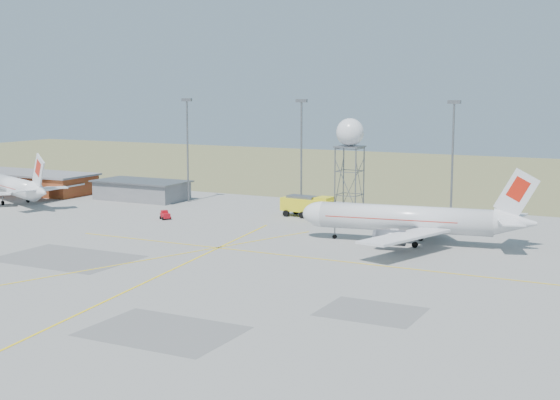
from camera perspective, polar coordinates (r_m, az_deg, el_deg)
The scene contains 12 objects.
ground at distance 84.07m, azimuth -12.15°, elevation -7.49°, with size 400.00×400.00×0.00m, color #999994.
grass_strip at distance 209.95m, azimuth 12.89°, elevation 1.84°, with size 400.00×120.00×0.03m, color olive.
building_orange at distance 178.74m, azimuth -18.15°, elevation 1.25°, with size 33.00×12.00×4.30m.
building_grey at distance 160.43m, azimuth -10.09°, elevation 0.72°, with size 19.00×10.00×3.90m.
mast_a at distance 155.24m, azimuth -6.79°, elevation 4.29°, with size 2.20×0.50×20.50m.
mast_b at distance 142.74m, azimuth 1.57°, elevation 4.01°, with size 2.20×0.50×20.50m.
mast_c at distance 133.01m, azimuth 12.52°, elevation 3.51°, with size 2.20×0.50×20.50m.
airliner_main at distance 114.64m, azimuth 9.43°, elevation -1.42°, with size 34.00×32.75×11.58m.
airliner_far at distance 162.01m, azimuth -18.98°, elevation 0.94°, with size 30.17×28.14×10.76m.
radar_tower at distance 135.27m, azimuth 5.11°, elevation 2.76°, with size 4.80×4.80×17.36m.
fire_truck at distance 136.59m, azimuth 2.12°, elevation -0.51°, with size 9.85×4.69×3.82m.
baggage_tug at distance 135.97m, azimuth -8.40°, elevation -1.17°, with size 2.38×2.33×1.52m.
Camera 1 is at (51.95, -62.18, 22.43)m, focal length 50.00 mm.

